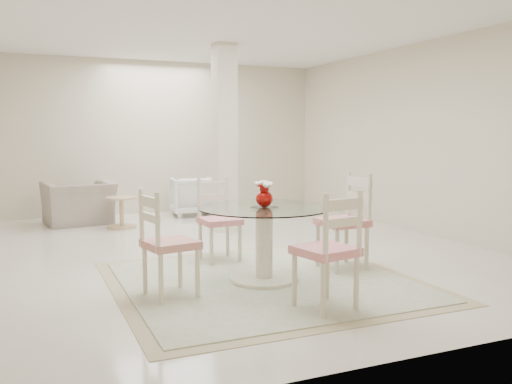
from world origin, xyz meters
name	(u,v)px	position (x,y,z in m)	size (l,w,h in m)	color
ground	(223,250)	(0.00, 0.00, 0.00)	(7.00, 7.00, 0.00)	white
room_shell	(222,97)	(0.00, 0.00, 1.86)	(6.02, 7.02, 2.71)	beige
column	(225,138)	(0.50, 1.30, 1.35)	(0.30, 0.30, 2.70)	beige
area_rug	(264,281)	(-0.11, -1.50, 0.01)	(2.82, 2.82, 0.02)	tan
dining_table	(264,244)	(-0.11, -1.50, 0.37)	(1.26, 1.26, 0.73)	#F5E7C9
red_vase	(264,194)	(-0.11, -1.50, 0.85)	(0.19, 0.18, 0.25)	#9E0804
dining_chair_east	(348,214)	(0.90, -1.38, 0.59)	(0.46, 0.46, 1.12)	beige
dining_chair_north	(217,213)	(-0.24, -0.49, 0.54)	(0.43, 0.43, 1.02)	beige
dining_chair_west	(163,236)	(-1.12, -1.63, 0.55)	(0.49, 0.49, 1.04)	#F3ECC7
dining_chair_south	(332,242)	(0.02, -2.51, 0.57)	(0.50, 0.50, 1.07)	beige
recliner_taupe	(79,203)	(-1.43, 2.71, 0.33)	(1.02, 0.89, 0.66)	gray
armchair_white	(193,196)	(0.48, 2.92, 0.33)	(0.71, 0.73, 0.67)	white
side_table	(122,214)	(-0.88, 2.09, 0.22)	(0.45, 0.45, 0.47)	tan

